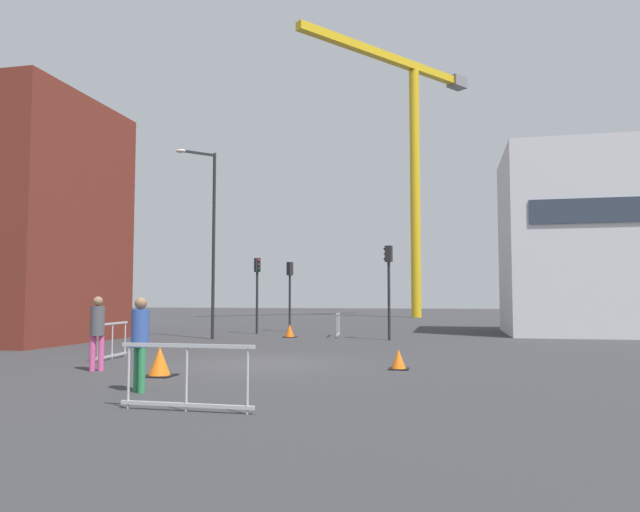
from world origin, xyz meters
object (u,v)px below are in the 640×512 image
object	(u,v)px
traffic_cone_orange	(290,331)
traffic_cone_striped	(160,362)
pedestrian_waiting	(97,327)
pedestrian_walking	(140,336)
construction_crane	(410,141)
traffic_light_crosswalk	(389,277)
traffic_light_near	(290,285)
traffic_light_median	(257,283)
streetlamp_tall	(210,230)
traffic_cone_on_verge	(399,360)

from	to	relation	value
traffic_cone_orange	traffic_cone_striped	world-z (taller)	traffic_cone_striped
pedestrian_waiting	traffic_cone_striped	distance (m)	2.22
traffic_cone_orange	pedestrian_walking	bearing A→B (deg)	-85.55
construction_crane	pedestrian_walking	distance (m)	45.83
pedestrian_waiting	traffic_cone_striped	xyz separation A→B (m)	(2.00, -0.57, -0.77)
pedestrian_walking	pedestrian_waiting	bearing A→B (deg)	134.02
traffic_light_crosswalk	pedestrian_waiting	size ratio (longest dim) A/B	2.18
construction_crane	traffic_light_near	world-z (taller)	construction_crane
traffic_light_median	traffic_light_crosswalk	size ratio (longest dim) A/B	0.94
pedestrian_waiting	traffic_cone_orange	xyz separation A→B (m)	(1.49, 12.96, -0.81)
traffic_light_near	traffic_cone_orange	size ratio (longest dim) A/B	6.16
streetlamp_tall	traffic_cone_striped	world-z (taller)	streetlamp_tall
traffic_light_median	pedestrian_waiting	world-z (taller)	traffic_light_median
traffic_light_crosswalk	traffic_cone_on_verge	world-z (taller)	traffic_light_crosswalk
pedestrian_waiting	traffic_light_median	bearing A→B (deg)	93.05
streetlamp_tall	traffic_light_near	size ratio (longest dim) A/B	2.24
traffic_light_crosswalk	pedestrian_waiting	bearing A→B (deg)	-116.68
traffic_light_median	traffic_light_near	distance (m)	2.27
traffic_cone_striped	traffic_cone_on_verge	bearing A→B (deg)	24.93
traffic_light_median	construction_crane	bearing A→B (deg)	76.22
construction_crane	traffic_light_near	size ratio (longest dim) A/B	6.40
traffic_light_median	traffic_cone_orange	size ratio (longest dim) A/B	6.34
traffic_cone_orange	traffic_cone_striped	bearing A→B (deg)	-87.86
streetlamp_tall	pedestrian_waiting	bearing A→B (deg)	-81.40
streetlamp_tall	traffic_light_crosswalk	world-z (taller)	streetlamp_tall
traffic_light_crosswalk	traffic_cone_on_verge	size ratio (longest dim) A/B	7.90
streetlamp_tall	traffic_cone_striped	distance (m)	13.02
construction_crane	streetlamp_tall	size ratio (longest dim) A/B	2.86
traffic_light_near	traffic_cone_orange	distance (m)	4.89
traffic_light_near	traffic_light_crosswalk	size ratio (longest dim) A/B	0.91
traffic_light_crosswalk	traffic_cone_orange	size ratio (longest dim) A/B	6.74
construction_crane	pedestrian_waiting	world-z (taller)	construction_crane
traffic_light_near	pedestrian_walking	xyz separation A→B (m)	(2.35, -19.99, -1.42)
pedestrian_waiting	traffic_cone_orange	bearing A→B (deg)	83.42
traffic_cone_on_verge	pedestrian_waiting	bearing A→B (deg)	-165.43
traffic_light_near	traffic_cone_orange	xyz separation A→B (m)	(1.12, -4.21, -2.22)
streetlamp_tall	traffic_light_crosswalk	size ratio (longest dim) A/B	2.04
construction_crane	pedestrian_waiting	bearing A→B (deg)	-97.56
streetlamp_tall	pedestrian_waiting	distance (m)	11.81
pedestrian_waiting	traffic_cone_striped	bearing A→B (deg)	-15.98
construction_crane	streetlamp_tall	distance (m)	32.19
traffic_light_median	traffic_cone_striped	size ratio (longest dim) A/B	5.54
traffic_cone_on_verge	construction_crane	bearing A→B (deg)	92.91
pedestrian_walking	traffic_cone_on_verge	world-z (taller)	pedestrian_walking
streetlamp_tall	traffic_light_crosswalk	bearing A→B (deg)	7.63
construction_crane	traffic_light_median	xyz separation A→B (m)	(-6.18, -25.21, -13.41)
construction_crane	pedestrian_walking	world-z (taller)	construction_crane
traffic_cone_on_verge	traffic_light_median	bearing A→B (deg)	121.43
traffic_light_median	pedestrian_waiting	distance (m)	15.32
construction_crane	traffic_cone_on_verge	distance (m)	41.67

